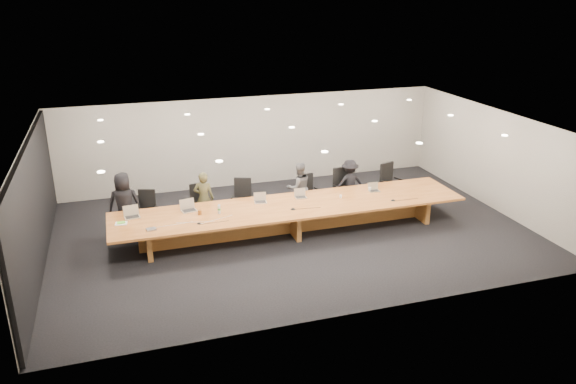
# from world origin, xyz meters

# --- Properties ---
(ground) EXTENTS (12.00, 12.00, 0.00)m
(ground) POSITION_xyz_m (0.00, 0.00, 0.00)
(ground) COLOR black
(ground) RESTS_ON ground
(back_wall) EXTENTS (12.00, 0.02, 2.80)m
(back_wall) POSITION_xyz_m (0.00, 4.00, 1.40)
(back_wall) COLOR beige
(back_wall) RESTS_ON ground
(left_wall_panel) EXTENTS (0.08, 7.84, 2.74)m
(left_wall_panel) POSITION_xyz_m (-5.94, 0.00, 1.37)
(left_wall_panel) COLOR black
(left_wall_panel) RESTS_ON ground
(conference_table) EXTENTS (9.00, 1.80, 0.75)m
(conference_table) POSITION_xyz_m (0.00, 0.00, 0.52)
(conference_table) COLOR brown
(conference_table) RESTS_ON ground
(chair_far_left) EXTENTS (0.69, 0.69, 1.05)m
(chair_far_left) POSITION_xyz_m (-3.53, 1.33, 0.53)
(chair_far_left) COLOR black
(chair_far_left) RESTS_ON ground
(chair_left) EXTENTS (0.65, 0.65, 1.08)m
(chair_left) POSITION_xyz_m (-2.09, 1.31, 0.54)
(chair_left) COLOR black
(chair_left) RESTS_ON ground
(chair_mid_left) EXTENTS (0.73, 0.73, 1.12)m
(chair_mid_left) POSITION_xyz_m (-0.99, 1.28, 0.56)
(chair_mid_left) COLOR black
(chair_mid_left) RESTS_ON ground
(chair_mid_right) EXTENTS (0.62, 0.62, 1.03)m
(chair_mid_right) POSITION_xyz_m (0.97, 1.34, 0.51)
(chair_mid_right) COLOR black
(chair_mid_right) RESTS_ON ground
(chair_right) EXTENTS (0.67, 0.67, 1.14)m
(chair_right) POSITION_xyz_m (1.99, 1.26, 0.57)
(chair_right) COLOR black
(chair_right) RESTS_ON ground
(chair_far_right) EXTENTS (0.76, 0.76, 1.17)m
(chair_far_right) POSITION_xyz_m (3.44, 1.17, 0.59)
(chair_far_right) COLOR black
(chair_far_right) RESTS_ON ground
(person_a) EXTENTS (0.84, 0.59, 1.63)m
(person_a) POSITION_xyz_m (-4.04, 1.21, 0.82)
(person_a) COLOR black
(person_a) RESTS_ON ground
(person_b) EXTENTS (0.61, 0.50, 1.45)m
(person_b) POSITION_xyz_m (-2.03, 1.21, 0.73)
(person_b) COLOR #3C3A21
(person_b) RESTS_ON ground
(person_c) EXTENTS (0.72, 0.57, 1.44)m
(person_c) POSITION_xyz_m (0.62, 1.27, 0.72)
(person_c) COLOR #4F5051
(person_c) RESTS_ON ground
(person_d) EXTENTS (0.91, 0.54, 1.38)m
(person_d) POSITION_xyz_m (2.14, 1.27, 0.69)
(person_d) COLOR black
(person_d) RESTS_ON ground
(laptop_a) EXTENTS (0.39, 0.31, 0.29)m
(laptop_a) POSITION_xyz_m (-3.90, 0.38, 0.89)
(laptop_a) COLOR #C4B396
(laptop_a) RESTS_ON conference_table
(laptop_b) EXTENTS (0.42, 0.34, 0.29)m
(laptop_b) POSITION_xyz_m (-2.53, 0.38, 0.90)
(laptop_b) COLOR #BAA88E
(laptop_b) RESTS_ON conference_table
(laptop_c) EXTENTS (0.34, 0.27, 0.25)m
(laptop_c) POSITION_xyz_m (-0.70, 0.42, 0.87)
(laptop_c) COLOR #C5B197
(laptop_c) RESTS_ON conference_table
(laptop_d) EXTENTS (0.32, 0.24, 0.24)m
(laptop_d) POSITION_xyz_m (0.39, 0.43, 0.87)
(laptop_d) COLOR #C2AF94
(laptop_d) RESTS_ON conference_table
(laptop_e) EXTENTS (0.30, 0.22, 0.23)m
(laptop_e) POSITION_xyz_m (2.45, 0.29, 0.86)
(laptop_e) COLOR #BDB090
(laptop_e) RESTS_ON conference_table
(water_bottle) EXTENTS (0.08, 0.08, 0.22)m
(water_bottle) POSITION_xyz_m (-1.85, 0.02, 0.86)
(water_bottle) COLOR #B1C1BE
(water_bottle) RESTS_ON conference_table
(amber_mug) EXTENTS (0.12, 0.12, 0.11)m
(amber_mug) POSITION_xyz_m (-2.32, 0.09, 0.81)
(amber_mug) COLOR brown
(amber_mug) RESTS_ON conference_table
(paper_cup_near) EXTENTS (0.07, 0.07, 0.08)m
(paper_cup_near) POSITION_xyz_m (1.39, 0.11, 0.79)
(paper_cup_near) COLOR white
(paper_cup_near) RESTS_ON conference_table
(paper_cup_far) EXTENTS (0.09, 0.09, 0.10)m
(paper_cup_far) POSITION_xyz_m (2.35, 0.37, 0.80)
(paper_cup_far) COLOR silver
(paper_cup_far) RESTS_ON conference_table
(notepad) EXTENTS (0.30, 0.25, 0.02)m
(notepad) POSITION_xyz_m (-4.16, 0.08, 0.76)
(notepad) COLOR silver
(notepad) RESTS_ON conference_table
(lime_gadget) EXTENTS (0.19, 0.11, 0.03)m
(lime_gadget) POSITION_xyz_m (-4.16, 0.09, 0.78)
(lime_gadget) COLOR #62C534
(lime_gadget) RESTS_ON notepad
(av_box) EXTENTS (0.24, 0.20, 0.03)m
(av_box) POSITION_xyz_m (-3.52, -0.49, 0.77)
(av_box) COLOR #A3A3A7
(av_box) RESTS_ON conference_table
(mic_left) EXTENTS (0.13, 0.13, 0.03)m
(mic_left) POSITION_xyz_m (-2.43, -0.46, 0.76)
(mic_left) COLOR black
(mic_left) RESTS_ON conference_table
(mic_center) EXTENTS (0.16, 0.16, 0.03)m
(mic_center) POSITION_xyz_m (-0.05, -0.28, 0.77)
(mic_center) COLOR black
(mic_center) RESTS_ON conference_table
(mic_right) EXTENTS (0.14, 0.14, 0.03)m
(mic_right) POSITION_xyz_m (2.61, -0.49, 0.76)
(mic_right) COLOR black
(mic_right) RESTS_ON conference_table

